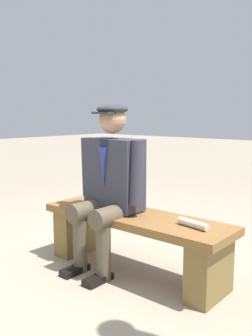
{
  "coord_description": "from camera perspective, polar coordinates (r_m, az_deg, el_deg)",
  "views": [
    {
      "loc": [
        -1.74,
        2.14,
        1.22
      ],
      "look_at": [
        0.08,
        0.0,
        0.81
      ],
      "focal_mm": 39.64,
      "sensor_mm": 36.0,
      "label": 1
    }
  ],
  "objects": [
    {
      "name": "ground_plane",
      "position": [
        3.02,
        1.21,
        -15.59
      ],
      "size": [
        30.0,
        30.0,
        0.0
      ],
      "primitive_type": "plane",
      "color": "#9F927B"
    },
    {
      "name": "seated_man",
      "position": [
        2.89,
        -2.58,
        -1.91
      ],
      "size": [
        0.62,
        0.57,
        1.29
      ],
      "color": "#363643",
      "rests_on": "ground"
    },
    {
      "name": "bench",
      "position": [
        2.91,
        1.23,
        -10.11
      ],
      "size": [
        1.57,
        0.46,
        0.46
      ],
      "color": "brown",
      "rests_on": "ground"
    },
    {
      "name": "rolled_magazine",
      "position": [
        2.57,
        10.28,
        -8.45
      ],
      "size": [
        0.24,
        0.09,
        0.05
      ],
      "primitive_type": "cylinder",
      "rotation": [
        0.0,
        1.57,
        -0.17
      ],
      "color": "beige",
      "rests_on": "bench"
    }
  ]
}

